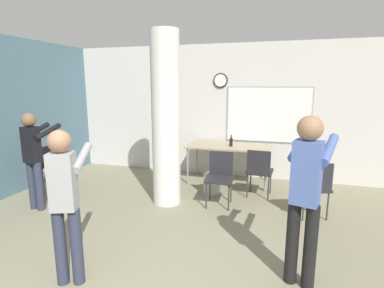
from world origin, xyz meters
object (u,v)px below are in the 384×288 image
at_px(bottle_on_table, 231,142).
at_px(person_watching_back, 34,154).
at_px(chair_by_left_wall, 54,166).
at_px(person_playing_front, 65,196).
at_px(person_playing_side, 306,189).
at_px(chair_table_front, 220,174).
at_px(chair_table_right, 259,169).
at_px(chair_mid_room, 314,185).
at_px(folding_table, 229,148).

distance_m(bottle_on_table, person_watching_back, 3.48).
distance_m(chair_by_left_wall, person_watching_back, 0.82).
height_order(chair_by_left_wall, person_playing_front, person_playing_front).
relative_size(bottle_on_table, person_playing_side, 0.13).
distance_m(bottle_on_table, chair_table_front, 1.17).
xyz_separation_m(bottle_on_table, chair_table_right, (0.61, -0.61, -0.34)).
relative_size(chair_mid_room, chair_table_right, 1.00).
relative_size(bottle_on_table, chair_table_right, 0.26).
height_order(chair_table_front, person_playing_front, person_playing_front).
distance_m(person_playing_side, person_playing_front, 2.30).
distance_m(chair_mid_room, chair_by_left_wall, 4.44).
bearing_deg(chair_mid_room, folding_table, 139.39).
bearing_deg(person_playing_side, folding_table, 112.78).
height_order(chair_mid_room, chair_table_right, same).
xyz_separation_m(chair_table_front, chair_by_left_wall, (-3.00, -0.35, 0.00)).
xyz_separation_m(chair_table_right, person_watching_back, (-3.35, -1.53, 0.40)).
bearing_deg(chair_table_right, folding_table, 135.13).
bearing_deg(chair_table_front, person_watching_back, -159.62).
height_order(bottle_on_table, person_playing_side, person_playing_side).
relative_size(chair_mid_room, person_playing_side, 0.51).
xyz_separation_m(chair_mid_room, person_playing_side, (-0.26, -1.66, 0.49)).
bearing_deg(folding_table, person_playing_side, -67.22).
xyz_separation_m(chair_mid_room, person_watching_back, (-4.19, -0.90, 0.40)).
relative_size(chair_mid_room, person_watching_back, 0.56).
height_order(chair_table_right, person_playing_front, person_playing_front).
height_order(bottle_on_table, chair_table_right, bottle_on_table).
height_order(folding_table, person_playing_front, person_playing_front).
xyz_separation_m(folding_table, bottle_on_table, (0.05, -0.04, 0.14)).
distance_m(chair_table_front, chair_by_left_wall, 3.02).
relative_size(person_playing_side, person_watching_back, 1.10).
height_order(chair_mid_room, person_playing_front, person_playing_front).
bearing_deg(person_playing_side, person_playing_front, -164.11).
height_order(bottle_on_table, person_playing_front, person_playing_front).
relative_size(chair_table_right, person_watching_back, 0.56).
xyz_separation_m(chair_table_front, chair_table_right, (0.60, 0.50, 0.00)).
xyz_separation_m(chair_by_left_wall, person_playing_side, (4.17, -1.43, 0.49)).
bearing_deg(person_playing_side, chair_by_left_wall, 161.09).
height_order(person_playing_side, person_watching_back, person_playing_side).
xyz_separation_m(chair_table_front, person_playing_side, (1.18, -1.78, 0.49)).
relative_size(bottle_on_table, person_watching_back, 0.15).
bearing_deg(chair_by_left_wall, folding_table, 27.17).
bearing_deg(bottle_on_table, chair_table_front, -89.75).
bearing_deg(person_playing_side, chair_table_right, 104.14).
height_order(bottle_on_table, person_watching_back, person_watching_back).
xyz_separation_m(folding_table, chair_mid_room, (1.49, -1.28, -0.21)).
xyz_separation_m(folding_table, chair_table_front, (0.06, -1.16, -0.21)).
relative_size(bottle_on_table, person_playing_front, 0.15).
distance_m(chair_mid_room, person_playing_front, 3.40).
distance_m(chair_table_right, person_playing_front, 3.37).
height_order(person_playing_front, person_watching_back, person_playing_front).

